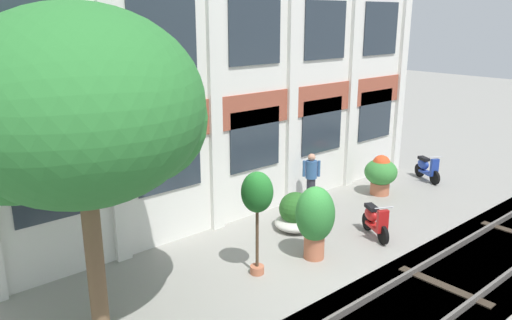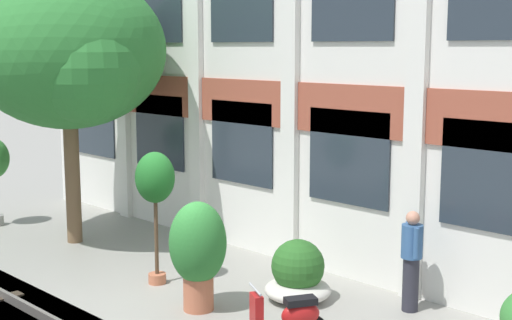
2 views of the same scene
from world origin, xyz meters
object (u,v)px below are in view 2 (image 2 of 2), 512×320
Objects in this scene: potted_plant_wide_bowl at (298,275)px; potted_plant_glazed_jar at (198,248)px; broadleaf_tree at (67,55)px; potted_plant_low_pan at (155,182)px; resident_by_doorway at (411,258)px.

potted_plant_glazed_jar is at bearing -120.08° from potted_plant_wide_bowl.
broadleaf_tree is 4.15m from potted_plant_low_pan.
resident_by_doorway is (3.96, 2.07, -0.97)m from potted_plant_low_pan.
potted_plant_low_pan is 4.57m from resident_by_doorway.
broadleaf_tree reaches higher than potted_plant_wide_bowl.
broadleaf_tree reaches higher than potted_plant_low_pan.
resident_by_doorway is at bearing 44.40° from potted_plant_glazed_jar.
potted_plant_glazed_jar is at bearing -11.79° from potted_plant_low_pan.
resident_by_doorway is at bearing 27.58° from potted_plant_low_pan.
potted_plant_low_pan reaches higher than potted_plant_wide_bowl.
broadleaf_tree is 3.26× the size of potted_plant_glazed_jar.
broadleaf_tree is at bearing -36.93° from resident_by_doorway.
potted_plant_glazed_jar is at bearing -8.27° from broadleaf_tree.
potted_plant_glazed_jar is 1.76m from potted_plant_low_pan.
potted_plant_low_pan is at bearing -21.86° from resident_by_doorway.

